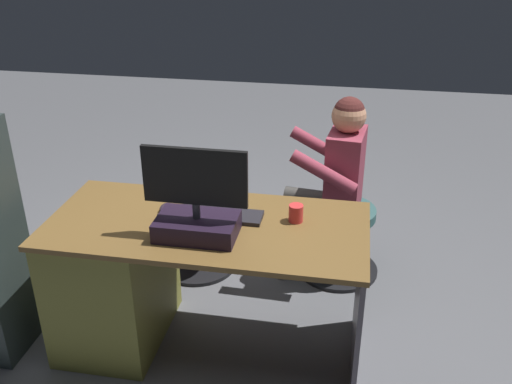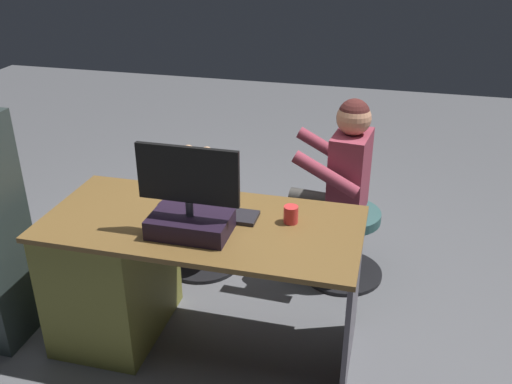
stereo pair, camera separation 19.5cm
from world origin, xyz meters
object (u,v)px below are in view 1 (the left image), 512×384
object	(u,v)px
monitor	(196,212)
cup	(296,213)
tv_remote	(165,222)
person	(331,173)
computer_mouse	(166,208)
teddy_bear	(194,178)
desk	(133,274)
office_chair_teddy	(196,230)
keyboard	(220,215)
visitor_chair	(340,235)

from	to	relation	value
monitor	cup	size ratio (longest dim) A/B	5.55
tv_remote	person	distance (m)	1.15
computer_mouse	teddy_bear	bearing A→B (deg)	-86.15
tv_remote	teddy_bear	size ratio (longest dim) A/B	0.39
desk	computer_mouse	bearing A→B (deg)	-155.21
desk	teddy_bear	bearing A→B (deg)	-100.53
desk	office_chair_teddy	xyz separation A→B (m)	(-0.14, -0.73, -0.13)
monitor	keyboard	world-z (taller)	monitor
monitor	person	size ratio (longest dim) A/B	0.41
teddy_bear	person	distance (m)	0.84
desk	tv_remote	xyz separation A→B (m)	(-0.22, 0.04, 0.36)
monitor	visitor_chair	bearing A→B (deg)	-124.34
tv_remote	office_chair_teddy	world-z (taller)	tv_remote
keyboard	visitor_chair	bearing A→B (deg)	-127.72
computer_mouse	office_chair_teddy	world-z (taller)	computer_mouse
monitor	person	world-z (taller)	monitor
desk	keyboard	distance (m)	0.59
keyboard	tv_remote	bearing A→B (deg)	25.15
teddy_bear	visitor_chair	xyz separation A→B (m)	(-0.91, -0.09, -0.36)
keyboard	office_chair_teddy	xyz separation A→B (m)	(0.33, -0.65, -0.49)
computer_mouse	person	xyz separation A→B (m)	(-0.79, -0.74, -0.07)
desk	computer_mouse	world-z (taller)	computer_mouse
cup	teddy_bear	distance (m)	0.96
monitor	office_chair_teddy	distance (m)	1.07
monitor	teddy_bear	distance (m)	0.93
computer_mouse	tv_remote	distance (m)	0.13
cup	office_chair_teddy	distance (m)	1.07
computer_mouse	office_chair_teddy	size ratio (longest dim) A/B	0.19
computer_mouse	tv_remote	size ratio (longest dim) A/B	0.64
keyboard	computer_mouse	world-z (taller)	computer_mouse
tv_remote	computer_mouse	bearing A→B (deg)	-105.36
office_chair_teddy	computer_mouse	bearing A→B (deg)	93.93
desk	person	distance (m)	1.31
cup	teddy_bear	world-z (taller)	teddy_bear
desk	cup	xyz separation A→B (m)	(-0.84, -0.10, 0.39)
cup	monitor	bearing A→B (deg)	26.17
desk	keyboard	xyz separation A→B (m)	(-0.46, -0.07, 0.36)
desk	visitor_chair	world-z (taller)	desk
cup	person	size ratio (longest dim) A/B	0.07
computer_mouse	desk	bearing A→B (deg)	24.79
office_chair_teddy	teddy_bear	xyz separation A→B (m)	(0.00, -0.01, 0.36)
cup	office_chair_teddy	world-z (taller)	cup
keyboard	teddy_bear	xyz separation A→B (m)	(0.33, -0.66, -0.13)
tv_remote	person	world-z (taller)	person
desk	computer_mouse	xyz separation A→B (m)	(-0.18, -0.08, 0.37)
computer_mouse	cup	bearing A→B (deg)	-178.80
computer_mouse	tv_remote	world-z (taller)	computer_mouse
tv_remote	visitor_chair	distance (m)	1.30
visitor_chair	person	size ratio (longest dim) A/B	0.44
cup	visitor_chair	distance (m)	0.93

